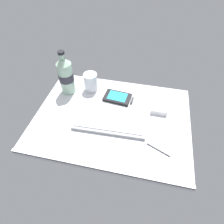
% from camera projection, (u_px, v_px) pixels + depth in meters
% --- Properties ---
extents(ground_plane, '(0.64, 0.48, 0.03)m').
position_uv_depth(ground_plane, '(112.00, 119.00, 0.81)').
color(ground_plane, silver).
extents(keyboard, '(0.29, 0.12, 0.02)m').
position_uv_depth(keyboard, '(110.00, 123.00, 0.77)').
color(keyboard, '#93969B').
rests_on(keyboard, ground_plane).
extents(handheld_device, '(0.13, 0.09, 0.02)m').
position_uv_depth(handheld_device, '(119.00, 98.00, 0.87)').
color(handheld_device, black).
rests_on(handheld_device, ground_plane).
extents(juice_cup, '(0.06, 0.06, 0.09)m').
position_uv_depth(juice_cup, '(91.00, 83.00, 0.90)').
color(juice_cup, silver).
rests_on(juice_cup, ground_plane).
extents(water_bottle, '(0.07, 0.07, 0.21)m').
position_uv_depth(water_bottle, '(66.00, 75.00, 0.85)').
color(water_bottle, '#9EC1A8').
rests_on(water_bottle, ground_plane).
extents(charger_block, '(0.07, 0.06, 0.02)m').
position_uv_depth(charger_block, '(159.00, 109.00, 0.82)').
color(charger_block, white).
rests_on(charger_block, ground_plane).
extents(stylus_pen, '(0.09, 0.04, 0.01)m').
position_uv_depth(stylus_pen, '(158.00, 150.00, 0.69)').
color(stylus_pen, '#26262B').
rests_on(stylus_pen, ground_plane).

